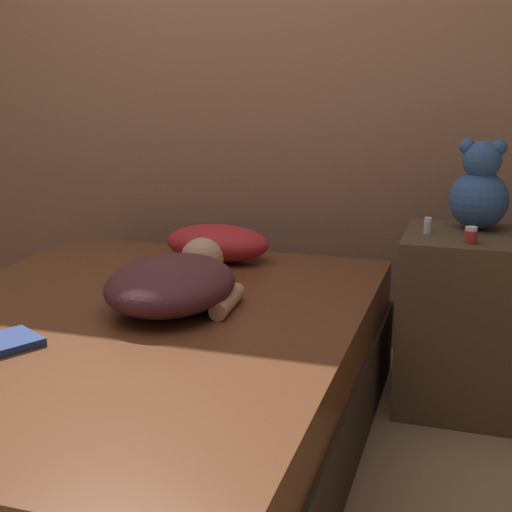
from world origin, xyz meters
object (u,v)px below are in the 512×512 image
at_px(person_lying, 175,281).
at_px(bottle_red, 471,235).
at_px(book, 8,342).
at_px(pillow, 217,243).
at_px(bottle_clear, 428,226).
at_px(teddy_bear, 480,190).

distance_m(person_lying, bottle_red, 1.07).
bearing_deg(book, pillow, 77.38).
distance_m(person_lying, bottle_clear, 0.99).
relative_size(person_lying, bottle_clear, 11.85).
bearing_deg(bottle_red, pillow, 170.18).
bearing_deg(pillow, bottle_clear, -3.83).
xyz_separation_m(teddy_bear, bottle_clear, (-0.18, -0.14, -0.12)).
xyz_separation_m(pillow, book, (-0.25, -1.11, -0.06)).
xyz_separation_m(pillow, bottle_red, (1.04, -0.18, 0.15)).
xyz_separation_m(pillow, bottle_clear, (0.88, -0.06, 0.15)).
xyz_separation_m(bottle_clear, book, (-1.13, -1.06, -0.21)).
height_order(pillow, bottle_clear, bottle_clear).
height_order(pillow, book, pillow).
relative_size(pillow, person_lying, 0.63).
distance_m(pillow, person_lying, 0.61).
bearing_deg(person_lying, book, -126.36).
xyz_separation_m(teddy_bear, bottle_red, (-0.02, -0.26, -0.12)).
distance_m(pillow, teddy_bear, 1.09).
distance_m(teddy_bear, bottle_clear, 0.26).
bearing_deg(pillow, teddy_bear, 4.39).
bearing_deg(book, bottle_red, 35.96).
height_order(bottle_clear, bottle_red, same).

